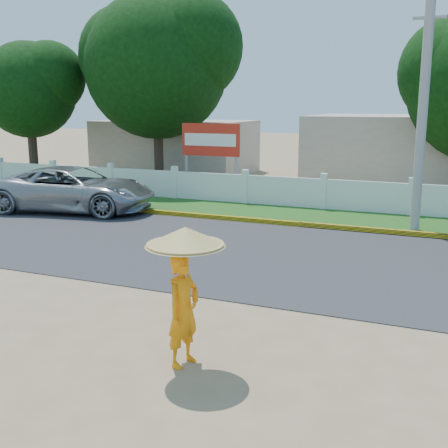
# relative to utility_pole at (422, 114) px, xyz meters

# --- Properties ---
(ground) EXTENTS (120.00, 120.00, 0.00)m
(ground) POSITION_rel_utility_pole_xyz_m (-3.32, -8.85, -3.44)
(ground) COLOR #9E8460
(ground) RESTS_ON ground
(road) EXTENTS (60.00, 7.00, 0.02)m
(road) POSITION_rel_utility_pole_xyz_m (-3.32, -4.35, -3.43)
(road) COLOR #38383A
(road) RESTS_ON ground
(grass_verge) EXTENTS (60.00, 3.50, 0.03)m
(grass_verge) POSITION_rel_utility_pole_xyz_m (-3.32, 0.90, -3.42)
(grass_verge) COLOR #2D601E
(grass_verge) RESTS_ON ground
(curb) EXTENTS (40.00, 0.18, 0.16)m
(curb) POSITION_rel_utility_pole_xyz_m (-3.32, -0.80, -3.36)
(curb) COLOR yellow
(curb) RESTS_ON ground
(fence) EXTENTS (40.00, 0.10, 1.10)m
(fence) POSITION_rel_utility_pole_xyz_m (-3.32, 2.35, -2.89)
(fence) COLOR silver
(fence) RESTS_ON ground
(building_near) EXTENTS (10.00, 6.00, 3.20)m
(building_near) POSITION_rel_utility_pole_xyz_m (-0.32, 9.15, -1.84)
(building_near) COLOR #B7AD99
(building_near) RESTS_ON ground
(building_far) EXTENTS (8.00, 5.00, 2.80)m
(building_far) POSITION_rel_utility_pole_xyz_m (-13.32, 10.15, -2.04)
(building_far) COLOR #B7AD99
(building_far) RESTS_ON ground
(utility_pole) EXTENTS (0.28, 0.28, 6.87)m
(utility_pole) POSITION_rel_utility_pole_xyz_m (0.00, 0.00, 0.00)
(utility_pole) COLOR #979794
(utility_pole) RESTS_ON ground
(vehicle) EXTENTS (6.06, 3.62, 1.58)m
(vehicle) POSITION_rel_utility_pole_xyz_m (-11.34, -1.40, -2.65)
(vehicle) COLOR #979A9E
(vehicle) RESTS_ON ground
(monk_with_parasol) EXTENTS (1.14, 1.14, 2.08)m
(monk_with_parasol) POSITION_rel_utility_pole_xyz_m (-2.39, -10.52, -2.08)
(monk_with_parasol) COLOR orange
(monk_with_parasol) RESTS_ON ground
(billboard) EXTENTS (2.50, 0.13, 2.95)m
(billboard) POSITION_rel_utility_pole_xyz_m (-8.23, 3.45, -1.30)
(billboard) COLOR gray
(billboard) RESTS_ON ground
(tree_row) EXTENTS (37.16, 8.14, 9.48)m
(tree_row) POSITION_rel_utility_pole_xyz_m (0.21, 5.73, 1.73)
(tree_row) COLOR #473828
(tree_row) RESTS_ON ground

